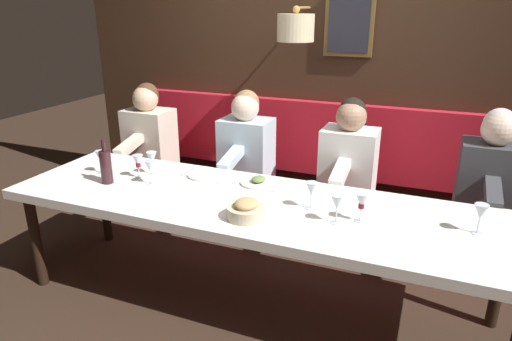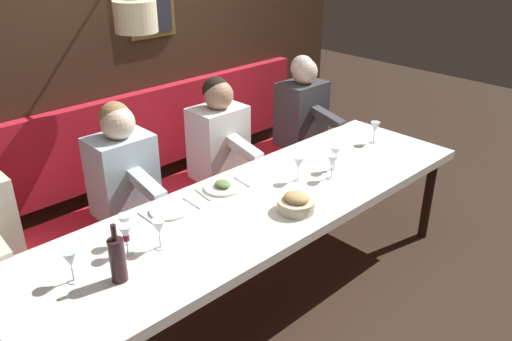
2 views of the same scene
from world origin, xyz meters
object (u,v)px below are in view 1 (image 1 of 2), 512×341
diner_nearest (491,172)px  wine_glass_1 (311,190)px  wine_glass_5 (337,203)px  wine_bottle (106,166)px  wine_glass_7 (362,202)px  wine_glass_0 (151,167)px  wine_glass_6 (138,162)px  diner_middle (246,143)px  wine_glass_2 (152,159)px  bread_bowl (246,210)px  dining_table (251,209)px  diner_far (149,132)px  wine_glass_3 (101,157)px  diner_near (349,155)px  wine_glass_4 (481,213)px

diner_nearest → wine_glass_1: bearing=130.6°
wine_glass_1 → wine_glass_5: same height
wine_bottle → wine_glass_7: bearing=-88.0°
wine_glass_0 → wine_glass_6: 0.16m
wine_glass_0 → wine_glass_5: size_ratio=1.00×
diner_middle → wine_glass_2: 0.83m
wine_glass_7 → bread_bowl: size_ratio=0.75×
dining_table → wine_glass_7: size_ratio=18.96×
wine_glass_0 → wine_glass_6: size_ratio=1.00×
diner_middle → dining_table: bearing=-154.9°
diner_middle → wine_glass_7: diner_middle is taller
diner_far → wine_glass_6: diner_far is taller
wine_glass_0 → wine_glass_6: (0.07, 0.15, -0.00)m
wine_glass_0 → wine_glass_6: bearing=66.3°
diner_nearest → wine_bottle: diner_nearest is taller
diner_far → wine_glass_7: (-0.91, -2.01, 0.04)m
dining_table → wine_glass_1: bearing=-85.8°
wine_bottle → wine_glass_6: bearing=-41.0°
diner_far → wine_glass_2: bearing=-143.8°
diner_middle → wine_glass_1: size_ratio=4.82×
diner_middle → diner_far: (0.00, 0.93, 0.00)m
wine_glass_3 → wine_glass_6: size_ratio=1.00×
diner_far → wine_bottle: bearing=-160.7°
diner_middle → diner_nearest: bearing=-90.0°
diner_near → wine_bottle: size_ratio=2.64×
wine_glass_5 → wine_glass_0: bearing=85.1°
wine_bottle → wine_glass_1: bearing=-85.1°
wine_glass_6 → wine_bottle: size_ratio=0.55×
dining_table → wine_glass_7: (-0.03, -0.66, 0.17)m
diner_far → wine_bottle: size_ratio=2.64×
wine_glass_5 → diner_nearest: bearing=-39.8°
wine_glass_4 → wine_glass_5: bearing=102.7°
wine_glass_3 → wine_glass_2: bearing=-72.4°
diner_nearest → wine_glass_6: bearing=110.0°
diner_middle → wine_glass_3: (-0.83, 0.75, 0.04)m
wine_glass_7 → wine_bottle: size_ratio=0.55×
diner_near → wine_glass_4: bearing=-134.6°
wine_glass_2 → wine_glass_5: same height
wine_glass_7 → wine_glass_5: bearing=120.9°
diner_far → wine_glass_5: size_ratio=4.82×
wine_bottle → dining_table: bearing=-84.9°
wine_glass_4 → wine_glass_3: bearing=90.1°
diner_middle → wine_glass_4: bearing=-116.3°
dining_table → diner_nearest: size_ratio=3.93×
diner_near → wine_glass_1: bearing=176.7°
bread_bowl → wine_glass_6: bearing=72.2°
wine_glass_1 → bread_bowl: size_ratio=0.75×
wine_glass_4 → wine_bottle: bearing=93.7°
diner_middle → wine_bottle: size_ratio=2.64×
diner_far → wine_glass_0: (-0.88, -0.63, 0.04)m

